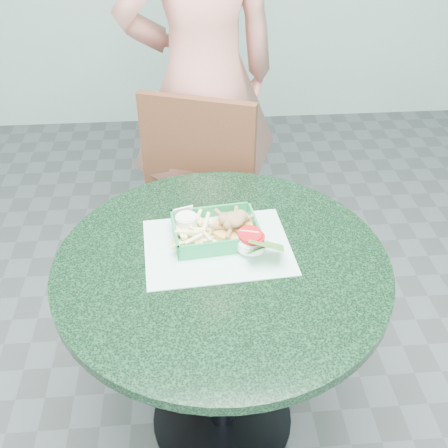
{
  "coord_description": "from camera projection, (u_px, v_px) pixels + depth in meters",
  "views": [
    {
      "loc": [
        -0.08,
        -1.1,
        1.73
      ],
      "look_at": [
        0.01,
        0.1,
        0.82
      ],
      "focal_mm": 42.0,
      "sensor_mm": 36.0,
      "label": 1
    }
  ],
  "objects": [
    {
      "name": "floor",
      "position": [
        222.0,
        418.0,
        1.92
      ],
      "size": [
        4.0,
        5.0,
        0.02
      ],
      "primitive_type": "cube",
      "color": "#303335",
      "rests_on": "ground"
    },
    {
      "name": "cafe_table",
      "position": [
        222.0,
        307.0,
        1.57
      ],
      "size": [
        0.94,
        0.94,
        0.75
      ],
      "color": "black",
      "rests_on": "floor"
    },
    {
      "name": "dining_chair",
      "position": [
        200.0,
        203.0,
        2.09
      ],
      "size": [
        0.47,
        0.47,
        0.93
      ],
      "rotation": [
        0.0,
        0.0,
        -0.34
      ],
      "color": "#3A1E11",
      "rests_on": "floor"
    },
    {
      "name": "diner_person",
      "position": [
        202.0,
        30.0,
        1.98
      ],
      "size": [
        0.94,
        0.76,
        2.24
      ],
      "primitive_type": "imported",
      "rotation": [
        0.0,
        0.0,
        3.45
      ],
      "color": "tan",
      "rests_on": "floor"
    },
    {
      "name": "placemat",
      "position": [
        217.0,
        252.0,
        1.51
      ],
      "size": [
        0.44,
        0.34,
        0.0
      ],
      "primitive_type": "cube",
      "rotation": [
        0.0,
        0.0,
        0.07
      ],
      "color": "#B0E7D8",
      "rests_on": "cafe_table"
    },
    {
      "name": "food_basket",
      "position": [
        216.0,
        238.0,
        1.54
      ],
      "size": [
        0.24,
        0.18,
        0.05
      ],
      "rotation": [
        0.0,
        0.0,
        0.11
      ],
      "color": "#198945",
      "rests_on": "placemat"
    },
    {
      "name": "crab_sandwich",
      "position": [
        233.0,
        229.0,
        1.52
      ],
      "size": [
        0.12,
        0.12,
        0.07
      ],
      "rotation": [
        0.0,
        0.0,
        0.39
      ],
      "color": "gold",
      "rests_on": "food_basket"
    },
    {
      "name": "fries_pile",
      "position": [
        193.0,
        234.0,
        1.52
      ],
      "size": [
        0.15,
        0.15,
        0.05
      ],
      "primitive_type": null,
      "rotation": [
        0.0,
        0.0,
        -0.31
      ],
      "color": "#F6E796",
      "rests_on": "food_basket"
    },
    {
      "name": "sauce_ramekin",
      "position": [
        188.0,
        224.0,
        1.54
      ],
      "size": [
        0.06,
        0.06,
        0.04
      ],
      "rotation": [
        0.0,
        0.0,
        0.01
      ],
      "color": "white",
      "rests_on": "food_basket"
    },
    {
      "name": "garnish_cup",
      "position": [
        252.0,
        250.0,
        1.46
      ],
      "size": [
        0.12,
        0.12,
        0.05
      ],
      "rotation": [
        0.0,
        0.0,
        0.07
      ],
      "color": "white",
      "rests_on": "food_basket"
    }
  ]
}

